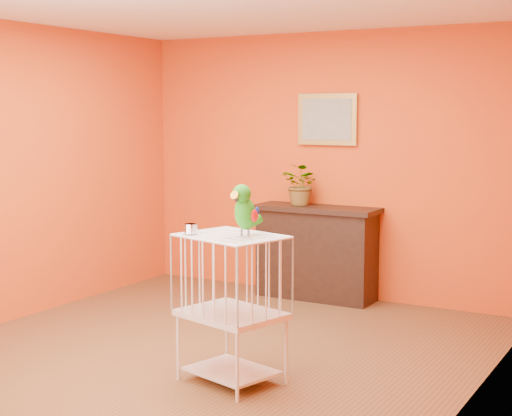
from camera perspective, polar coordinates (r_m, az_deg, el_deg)
The scene contains 8 objects.
ground at distance 6.06m, azimuth -3.82°, elevation -10.52°, with size 4.50×4.50×0.00m, color brown.
room_shell at distance 5.79m, azimuth -3.95°, elevation 4.62°, with size 4.50×4.50×4.50m.
console_cabinet at distance 7.69m, azimuth 4.39°, elevation -3.24°, with size 1.23×0.44×0.91m.
potted_plant at distance 7.67m, azimuth 3.34°, elevation 1.39°, with size 0.37×0.42×0.32m, color #26722D.
framed_picture at distance 7.73m, azimuth 5.20°, elevation 6.44°, with size 0.62×0.04×0.50m.
birdcage at distance 5.30m, azimuth -1.80°, elevation -7.19°, with size 0.76×0.66×1.01m.
feed_cup at distance 5.26m, azimuth -4.80°, elevation -1.51°, with size 0.09×0.09×0.07m, color silver.
parrot at distance 5.14m, azimuth -0.81°, elevation -0.11°, with size 0.17×0.31×0.35m.
Camera 1 is at (3.19, -4.82, 1.83)m, focal length 55.00 mm.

